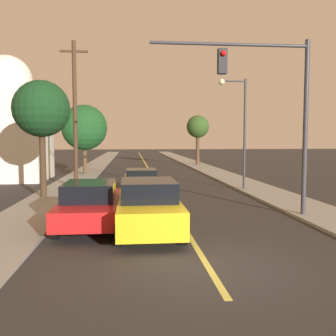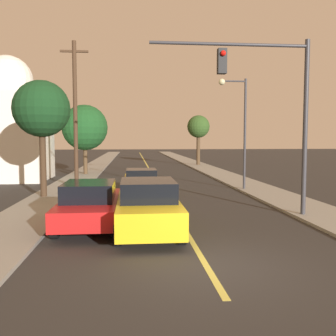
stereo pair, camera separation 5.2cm
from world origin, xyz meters
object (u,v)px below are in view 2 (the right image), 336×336
tree_right_near (198,127)px  car_near_lane_front (148,206)px  utility_pole_left (75,112)px  tree_left_far (85,128)px  streetlamp_right (238,118)px  car_near_lane_second (141,181)px  car_outer_lane_front (90,203)px  domed_building_left (9,126)px  traffic_signal_mast (270,95)px  tree_left_near (42,110)px

tree_right_near → car_near_lane_front: bearing=-103.2°
utility_pole_left → tree_left_far: utility_pole_left is taller
streetlamp_right → utility_pole_left: bearing=171.2°
car_near_lane_second → car_outer_lane_front: 7.43m
car_near_lane_front → tree_left_far: 19.97m
tree_right_near → domed_building_left: size_ratio=0.62×
car_near_lane_front → car_outer_lane_front: (-1.93, 0.95, -0.04)m
traffic_signal_mast → car_outer_lane_front: bearing=-173.6°
car_near_lane_front → car_outer_lane_front: size_ratio=0.99×
car_near_lane_front → car_outer_lane_front: car_near_lane_front is taller
tree_left_near → tree_left_far: tree_left_near is taller
traffic_signal_mast → domed_building_left: bearing=133.7°
car_outer_lane_front → utility_pole_left: utility_pole_left is taller
tree_left_near → tree_right_near: tree_left_near is taller
utility_pole_left → domed_building_left: domed_building_left is taller
traffic_signal_mast → tree_left_near: traffic_signal_mast is taller
streetlamp_right → tree_left_near: (-10.47, -1.86, 0.23)m
utility_pole_left → tree_right_near: size_ratio=1.55×
car_near_lane_second → streetlamp_right: (5.57, 0.94, 3.46)m
utility_pole_left → domed_building_left: (-5.53, 5.72, -0.62)m
traffic_signal_mast → car_near_lane_front: bearing=-159.9°
tree_left_far → tree_right_near: (11.19, 10.07, 0.37)m
car_near_lane_second → traffic_signal_mast: (4.63, -6.44, 3.87)m
traffic_signal_mast → tree_left_far: (-8.92, 17.57, -0.71)m
domed_building_left → car_outer_lane_front: bearing=-64.3°
traffic_signal_mast → tree_left_far: bearing=116.9°
car_near_lane_second → car_outer_lane_front: size_ratio=0.81×
traffic_signal_mast → tree_right_near: 27.73m
car_near_lane_front → traffic_signal_mast: bearing=20.1°
tree_left_far → domed_building_left: size_ratio=0.63×
utility_pole_left → traffic_signal_mast: bearing=-46.5°
tree_right_near → domed_building_left: (-16.19, -13.09, -0.36)m
car_near_lane_second → domed_building_left: 12.73m
car_near_lane_second → tree_left_near: size_ratio=0.72×
tree_left_near → tree_left_far: (0.62, 12.04, -0.53)m
tree_left_far → tree_right_near: tree_left_far is taller
streetlamp_right → tree_left_near: size_ratio=1.09×
tree_left_near → car_near_lane_front: bearing=-55.8°
streetlamp_right → tree_left_near: 10.64m
car_near_lane_front → tree_right_near: tree_right_near is taller
utility_pole_left → tree_right_near: utility_pole_left is taller
car_outer_lane_front → tree_right_near: size_ratio=0.93×
utility_pole_left → tree_left_near: bearing=-109.2°
tree_left_far → traffic_signal_mast: bearing=-63.1°
car_outer_lane_front → tree_left_far: 18.72m
streetlamp_right → domed_building_left: 16.49m
car_near_lane_second → tree_left_near: (-4.91, -0.92, 3.69)m
car_near_lane_front → car_near_lane_second: car_near_lane_front is taller
car_near_lane_second → domed_building_left: (-9.29, 8.10, 3.18)m
streetlamp_right → car_outer_lane_front: bearing=-132.7°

